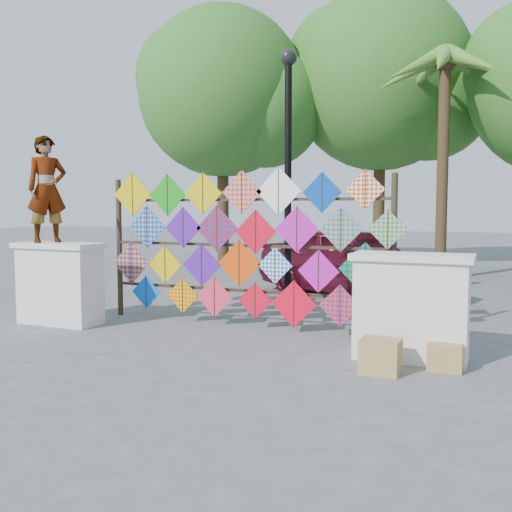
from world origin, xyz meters
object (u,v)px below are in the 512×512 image
Objects in this scene: vendor_woman at (47,189)px; lamppost at (288,156)px; sedan at (353,262)px; kite_rack at (243,247)px.

lamppost is (3.21, 2.20, 0.58)m from vendor_woman.
lamppost is at bearing -169.29° from sedan.
lamppost is at bearing -25.01° from vendor_woman.
kite_rack is 3.76m from sedan.
kite_rack is 1.10× the size of lamppost.
sedan is (0.80, 3.64, -0.51)m from kite_rack.
vendor_woman is 3.93m from lamppost.
vendor_woman is 0.39× the size of sedan.
vendor_woman is 6.08m from sedan.
kite_rack is at bearing -168.58° from sedan.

